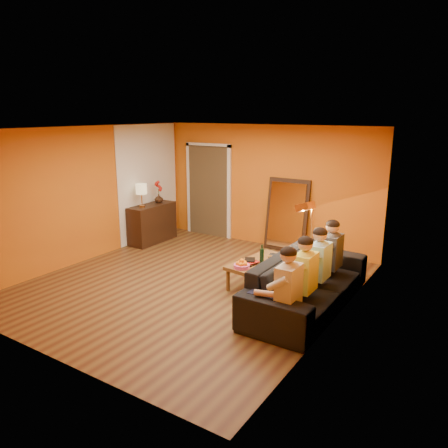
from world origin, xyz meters
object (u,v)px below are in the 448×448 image
Objects in this scene: coffee_table at (260,273)px; person_mid_right at (319,268)px; laptop at (279,257)px; table_lamp at (142,196)px; sofa at (308,282)px; person_mid_left at (305,279)px; wine_bottle at (262,254)px; floor_lamp at (310,247)px; tumbler at (270,258)px; sideboard at (152,223)px; dog at (291,292)px; person_far_left at (288,293)px; vase at (159,198)px; mirror_frame at (287,215)px; person_far_right at (332,257)px.

person_mid_right is (1.12, -0.25, 0.40)m from coffee_table.
table_lamp is at bearing 160.30° from laptop.
person_mid_left is at bearing -163.89° from sofa.
wine_bottle is at bearing -122.89° from laptop.
laptop reaches higher than coffee_table.
floor_lamp is 0.66m from person_mid_right.
tumbler is (3.37, -0.52, -0.64)m from table_lamp.
person_mid_left is at bearing -51.16° from floor_lamp.
coffee_table is 13.32× the size of tumbler.
person_mid_left is at bearing -35.03° from wine_bottle.
floor_lamp is at bearing -9.21° from sideboard.
coffee_table is at bearing 135.88° from dog.
sofa is 7.36× the size of laptop.
person_far_left is 0.55m from person_mid_left.
coffee_table is 1.22m from person_mid_right.
person_mid_left is at bearing -24.50° from vase.
sofa is at bearing 106.11° from person_mid_left.
mirror_frame is at bearing 110.32° from dog.
vase is at bearing 167.60° from coffee_table.
coffee_table is 1.80m from person_far_left.
person_mid_left reaches higher than vase.
dog is 7.08× the size of tumbler.
wine_bottle is at bearing 144.97° from person_mid_left.
person_mid_left is (0.25, -0.11, 0.29)m from dog.
table_lamp is at bearing -90.00° from vase.
laptop is at bearing -9.74° from sideboard.
person_far_right is (0.25, 0.99, 0.29)m from dog.
table_lamp is at bearing 175.54° from person_far_right.
person_far_left and person_far_right have the same top height.
dog is at bearing -104.01° from person_far_right.
person_far_left reaches higher than wine_bottle.
person_mid_right is (0.25, 0.44, 0.29)m from dog.
sideboard is at bearing -158.84° from mirror_frame.
mirror_frame reaches higher than dog.
sofa is 0.76m from floor_lamp.
person_mid_left is (0.13, -0.45, 0.22)m from sofa.
tumbler is (-1.00, -0.18, -0.15)m from person_far_right.
laptop is at bearing -4.81° from table_lamp.
person_mid_left and person_mid_right have the same top height.
dog is 0.53× the size of person_far_left.
sideboard is at bearing 158.28° from person_mid_left.
sideboard reaches higher than laptop.
wine_bottle is 0.86× the size of laptop.
sideboard is at bearing 164.75° from person_mid_right.
mirror_frame is 2.01m from tumbler.
coffee_table is 1.44m from person_mid_left.
mirror_frame reaches higher than floor_lamp.
mirror_frame is 1.25× the size of coffee_table.
person_far_right is (4.37, -0.34, -0.49)m from table_lamp.
person_mid_right is at bearing -47.45° from laptop.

